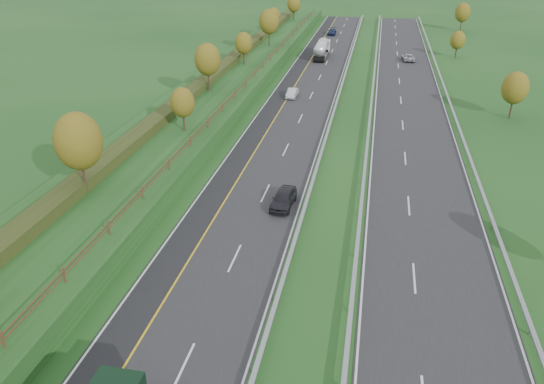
{
  "coord_description": "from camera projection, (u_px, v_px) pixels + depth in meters",
  "views": [
    {
      "loc": [
        11.09,
        -11.45,
        23.47
      ],
      "look_at": [
        2.72,
        31.04,
        2.2
      ],
      "focal_mm": 35.0,
      "sensor_mm": 36.0,
      "label": 1
    }
  ],
  "objects": [
    {
      "name": "median_barrier_near",
      "position": [
        333.0,
        114.0,
        73.93
      ],
      "size": [
        0.32,
        200.0,
        0.71
      ],
      "color": "gray",
      "rests_on": "ground"
    },
    {
      "name": "embankment_left",
      "position": [
        205.0,
        104.0,
        77.01
      ],
      "size": [
        12.0,
        200.0,
        2.0
      ],
      "primitive_type": "cube",
      "color": "#184217",
      "rests_on": "ground"
    },
    {
      "name": "road_tanker",
      "position": [
        322.0,
        48.0,
        109.65
      ],
      "size": [
        2.4,
        11.22,
        3.46
      ],
      "color": "silver",
      "rests_on": "near_carriageway"
    },
    {
      "name": "hard_shoulder",
      "position": [
        267.0,
        114.0,
        75.83
      ],
      "size": [
        3.0,
        200.0,
        0.04
      ],
      "primitive_type": "cube",
      "color": "black",
      "rests_on": "ground"
    },
    {
      "name": "near_carriageway",
      "position": [
        293.0,
        116.0,
        75.18
      ],
      "size": [
        10.5,
        200.0,
        0.04
      ],
      "primitive_type": "cube",
      "color": "#232326",
      "rests_on": "ground"
    },
    {
      "name": "trees_left",
      "position": [
        197.0,
        73.0,
        71.61
      ],
      "size": [
        6.64,
        164.3,
        7.66
      ],
      "color": "#2D2116",
      "rests_on": "embankment_left"
    },
    {
      "name": "far_carriageway",
      "position": [
        412.0,
        123.0,
        72.32
      ],
      "size": [
        10.5,
        200.0,
        0.04
      ],
      "primitive_type": "cube",
      "color": "#232326",
      "rests_on": "ground"
    },
    {
      "name": "car_small_far",
      "position": [
        332.0,
        32.0,
        134.48
      ],
      "size": [
        2.12,
        5.04,
        1.45
      ],
      "primitive_type": "imported",
      "rotation": [
        0.0,
        0.0,
        0.02
      ],
      "color": "#141D3F",
      "rests_on": "near_carriageway"
    },
    {
      "name": "hedge_left",
      "position": [
        191.0,
        93.0,
        76.67
      ],
      "size": [
        2.2,
        180.0,
        1.1
      ],
      "primitive_type": "cube",
      "color": "#253315",
      "rests_on": "embankment_left"
    },
    {
      "name": "car_oncoming",
      "position": [
        408.0,
        57.0,
        107.18
      ],
      "size": [
        2.74,
        5.08,
        1.36
      ],
      "primitive_type": "imported",
      "rotation": [
        0.0,
        0.0,
        3.24
      ],
      "color": "#A1A0A5",
      "rests_on": "far_carriageway"
    },
    {
      "name": "lane_markings",
      "position": [
        338.0,
        119.0,
        73.95
      ],
      "size": [
        26.75,
        200.0,
        0.01
      ],
      "color": "silver",
      "rests_on": "near_carriageway"
    },
    {
      "name": "fence_left",
      "position": [
        233.0,
        95.0,
        75.1
      ],
      "size": [
        0.12,
        189.06,
        1.2
      ],
      "color": "#422B19",
      "rests_on": "embankment_left"
    },
    {
      "name": "median_barrier_far",
      "position": [
        370.0,
        117.0,
        73.05
      ],
      "size": [
        0.32,
        200.0,
        0.71
      ],
      "color": "gray",
      "rests_on": "ground"
    },
    {
      "name": "car_silver_mid",
      "position": [
        292.0,
        93.0,
        83.47
      ],
      "size": [
        1.54,
        4.12,
        1.35
      ],
      "primitive_type": "imported",
      "rotation": [
        0.0,
        0.0,
        -0.03
      ],
      "color": "#BABCC0",
      "rests_on": "near_carriageway"
    },
    {
      "name": "car_dark_near",
      "position": [
        283.0,
        198.0,
        50.06
      ],
      "size": [
        2.23,
        4.86,
        1.62
      ],
      "primitive_type": "imported",
      "rotation": [
        0.0,
        0.0,
        -0.07
      ],
      "color": "black",
      "rests_on": "near_carriageway"
    },
    {
      "name": "ground",
      "position": [
        347.0,
        131.0,
        69.4
      ],
      "size": [
        400.0,
        400.0,
        0.0
      ],
      "primitive_type": "plane",
      "color": "#184217",
      "rests_on": "ground"
    },
    {
      "name": "outer_barrier_far",
      "position": [
        457.0,
        122.0,
        71.05
      ],
      "size": [
        0.32,
        200.0,
        0.71
      ],
      "color": "gray",
      "rests_on": "ground"
    },
    {
      "name": "trees_far",
      "position": [
        485.0,
        53.0,
        93.87
      ],
      "size": [
        8.45,
        118.6,
        7.12
      ],
      "color": "#2D2116",
      "rests_on": "ground"
    }
  ]
}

